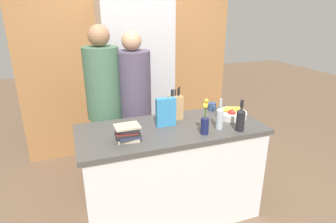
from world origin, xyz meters
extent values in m
plane|color=brown|center=(0.00, 0.00, 0.00)|extent=(14.00, 14.00, 0.00)
cube|color=silver|center=(0.00, 0.00, 0.45)|extent=(1.60, 0.70, 0.90)
cube|color=#474442|center=(0.00, 0.00, 0.92)|extent=(1.67, 0.72, 0.04)
cube|color=#9E6B3D|center=(0.00, 1.62, 1.30)|extent=(2.87, 0.12, 2.60)
cube|color=#B7B7BC|center=(-0.01, 1.26, 1.02)|extent=(0.84, 0.60, 2.04)
cylinder|color=#B7B7BC|center=(-0.07, 0.95, 1.12)|extent=(0.02, 0.02, 1.12)
cylinder|color=silver|center=(0.64, 0.03, 0.97)|extent=(0.29, 0.29, 0.06)
torus|color=silver|center=(0.64, 0.03, 0.99)|extent=(0.29, 0.29, 0.02)
sphere|color=red|center=(0.62, 0.00, 1.00)|extent=(0.08, 0.08, 0.08)
sphere|color=#C64C23|center=(0.63, 0.03, 1.00)|extent=(0.07, 0.07, 0.07)
cylinder|color=yellow|center=(0.61, 0.03, 1.01)|extent=(0.12, 0.13, 0.03)
cylinder|color=yellow|center=(0.66, 0.04, 1.03)|extent=(0.17, 0.10, 0.03)
cube|color=tan|center=(0.11, 0.19, 1.05)|extent=(0.12, 0.10, 0.23)
cylinder|color=black|center=(0.07, 0.19, 1.19)|extent=(0.01, 0.01, 0.08)
cylinder|color=black|center=(0.09, 0.20, 1.19)|extent=(0.01, 0.01, 0.07)
cylinder|color=black|center=(0.11, 0.20, 1.19)|extent=(0.01, 0.01, 0.07)
cylinder|color=black|center=(0.14, 0.18, 1.20)|extent=(0.01, 0.01, 0.09)
cylinder|color=black|center=(0.16, 0.21, 1.20)|extent=(0.01, 0.01, 0.09)
cylinder|color=#191E4C|center=(0.22, -0.22, 1.01)|extent=(0.07, 0.07, 0.14)
cylinder|color=#477538|center=(0.22, -0.22, 1.14)|extent=(0.01, 0.02, 0.12)
sphere|color=gold|center=(0.23, -0.22, 1.20)|extent=(0.03, 0.03, 0.03)
cylinder|color=#477538|center=(0.22, -0.22, 1.14)|extent=(0.02, 0.01, 0.13)
sphere|color=gold|center=(0.22, -0.21, 1.20)|extent=(0.04, 0.04, 0.04)
cylinder|color=#477538|center=(0.21, -0.22, 1.14)|extent=(0.01, 0.01, 0.13)
sphere|color=gold|center=(0.21, -0.22, 1.20)|extent=(0.03, 0.03, 0.03)
cylinder|color=#477538|center=(0.21, -0.22, 1.13)|extent=(0.01, 0.01, 0.11)
sphere|color=gold|center=(0.21, -0.23, 1.19)|extent=(0.04, 0.04, 0.04)
cylinder|color=#477538|center=(0.22, -0.22, 1.16)|extent=(0.01, 0.01, 0.15)
sphere|color=gold|center=(0.22, -0.23, 1.23)|extent=(0.04, 0.04, 0.04)
cube|color=teal|center=(-0.03, 0.06, 1.07)|extent=(0.18, 0.06, 0.26)
cylinder|color=#334770|center=(0.56, 0.28, 0.98)|extent=(0.08, 0.08, 0.08)
torus|color=#334770|center=(0.55, 0.24, 0.98)|extent=(0.02, 0.06, 0.06)
cube|color=#B7A88E|center=(-0.42, -0.14, 0.95)|extent=(0.19, 0.14, 0.03)
cube|color=#2D334C|center=(-0.41, -0.15, 0.98)|extent=(0.18, 0.12, 0.02)
cube|color=#232328|center=(-0.42, -0.14, 1.00)|extent=(0.19, 0.11, 0.02)
cube|color=maroon|center=(-0.43, -0.14, 1.02)|extent=(0.19, 0.13, 0.02)
cube|color=#232328|center=(-0.42, -0.13, 1.04)|extent=(0.19, 0.16, 0.02)
cube|color=#B7A88E|center=(-0.43, -0.13, 1.06)|extent=(0.20, 0.16, 0.02)
cylinder|color=black|center=(0.54, -0.27, 1.02)|extent=(0.07, 0.07, 0.17)
cone|color=black|center=(0.54, -0.27, 1.13)|extent=(0.07, 0.07, 0.03)
cylinder|color=black|center=(0.54, -0.27, 1.18)|extent=(0.03, 0.03, 0.07)
cylinder|color=#B2BCC1|center=(0.39, -0.17, 1.02)|extent=(0.06, 0.06, 0.17)
cone|color=#B2BCC1|center=(0.39, -0.17, 1.13)|extent=(0.06, 0.06, 0.03)
cylinder|color=#B2BCC1|center=(0.39, -0.17, 1.18)|extent=(0.02, 0.02, 0.07)
cube|color=#383842|center=(-0.50, 0.64, 0.44)|extent=(0.28, 0.19, 0.87)
cylinder|color=#42664C|center=(-0.50, 0.64, 1.23)|extent=(0.35, 0.35, 0.73)
sphere|color=#996B4C|center=(-0.50, 0.64, 1.70)|extent=(0.21, 0.21, 0.21)
cube|color=#383842|center=(-0.18, 0.67, 0.42)|extent=(0.31, 0.23, 0.84)
cylinder|color=#4C4256|center=(-0.18, 0.67, 1.19)|extent=(0.37, 0.37, 0.70)
sphere|color=tan|center=(-0.18, 0.67, 1.64)|extent=(0.20, 0.20, 0.20)
camera|label=1|loc=(-0.81, -2.17, 1.94)|focal=30.00mm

